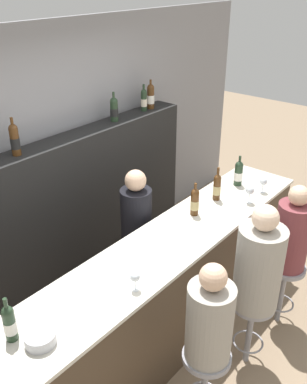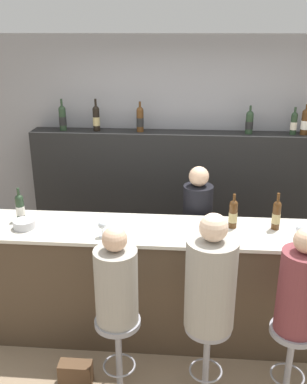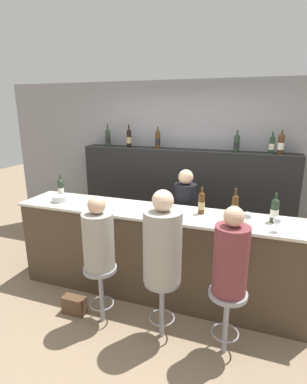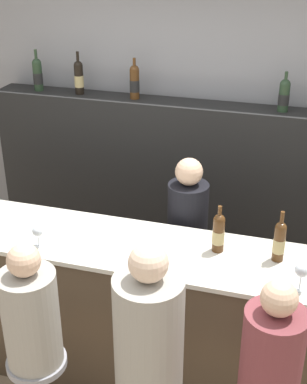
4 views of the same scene
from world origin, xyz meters
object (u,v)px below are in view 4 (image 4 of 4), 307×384
object	(u,v)px
wine_bottle_backbar_2	(135,82)
wine_glass_0	(38,232)
wine_bottle_backbar_3	(284,95)
guest_seated_right	(271,360)
wine_bottle_counter_1	(219,232)
wine_bottle_backbar_1	(79,77)
wine_bottle_backbar_0	(38,74)
bar_stool_left	(39,378)
guest_seated_left	(31,314)
wine_glass_1	(302,271)
bartender	(186,259)
guest_seated_middle	(149,330)
wine_bottle_counter_2	(279,241)

from	to	relation	value
wine_bottle_backbar_2	wine_glass_0	world-z (taller)	wine_bottle_backbar_2
wine_bottle_backbar_3	guest_seated_right	bearing A→B (deg)	-85.24
wine_bottle_counter_1	wine_bottle_backbar_1	xyz separation A→B (m)	(-1.38, 1.17, 0.55)
wine_bottle_backbar_0	bar_stool_left	bearing A→B (deg)	-65.49
wine_bottle_backbar_3	guest_seated_left	distance (m)	2.34
wine_bottle_counter_1	wine_bottle_backbar_0	distance (m)	2.17
wine_bottle_backbar_2	wine_bottle_backbar_3	bearing A→B (deg)	0.00
wine_bottle_backbar_3	wine_glass_1	bearing A→B (deg)	-79.92
bar_stool_left	guest_seated_right	bearing A→B (deg)	0.00
bartender	guest_seated_middle	bearing A→B (deg)	-86.35
wine_bottle_counter_1	guest_seated_left	bearing A→B (deg)	-139.85
bar_stool_left	wine_glass_1	bearing A→B (deg)	19.22
wine_bottle_counter_1	guest_seated_middle	distance (m)	0.79
wine_bottle_counter_1	bar_stool_left	distance (m)	1.35
wine_bottle_backbar_0	wine_glass_0	distance (m)	1.69
wine_bottle_backbar_0	wine_bottle_backbar_2	bearing A→B (deg)	0.00
wine_bottle_counter_1	wine_glass_0	bearing A→B (deg)	-166.19
wine_glass_1	guest_seated_left	size ratio (longest dim) A/B	0.22
wine_bottle_backbar_3	guest_seated_left	bearing A→B (deg)	-120.32
guest_seated_left	guest_seated_right	size ratio (longest dim) A/B	0.95
wine_glass_0	bartender	world-z (taller)	bartender
wine_bottle_counter_1	wine_glass_0	distance (m)	1.09
wine_bottle_counter_1	guest_seated_middle	bearing A→B (deg)	-105.89
wine_bottle_counter_2	guest_seated_right	xyz separation A→B (m)	(0.04, -0.74, -0.22)
wine_bottle_backbar_2	bar_stool_left	bearing A→B (deg)	-89.07
wine_bottle_counter_1	wine_bottle_backbar_2	xyz separation A→B (m)	(-0.91, 1.17, 0.55)
wine_bottle_counter_1	guest_seated_left	xyz separation A→B (m)	(-0.88, -0.74, -0.24)
guest_seated_left	bartender	size ratio (longest dim) A/B	0.51
wine_bottle_counter_1	guest_seated_right	size ratio (longest dim) A/B	0.38
guest_seated_left	bar_stool_left	bearing A→B (deg)	0.00
bar_stool_left	guest_seated_middle	world-z (taller)	guest_seated_middle
wine_bottle_backbar_0	wine_bottle_counter_1	bearing A→B (deg)	-33.83
wine_bottle_backbar_1	wine_bottle_backbar_3	xyz separation A→B (m)	(1.62, 0.00, -0.02)
wine_glass_1	bar_stool_left	world-z (taller)	wine_glass_1
wine_bottle_backbar_2	wine_glass_1	bearing A→B (deg)	-45.59
bar_stool_left	wine_bottle_backbar_1	bearing A→B (deg)	104.75
wine_bottle_backbar_2	wine_bottle_backbar_3	size ratio (longest dim) A/B	1.09
wine_bottle_backbar_1	wine_glass_0	bearing A→B (deg)	-77.49
wine_glass_0	guest_seated_middle	size ratio (longest dim) A/B	0.16
wine_bottle_counter_2	guest_seated_left	distance (m)	1.46
wine_bottle_counter_1	wine_bottle_counter_2	world-z (taller)	wine_bottle_counter_2
wine_bottle_backbar_1	guest_seated_left	world-z (taller)	wine_bottle_backbar_1
wine_bottle_counter_2	bar_stool_left	xyz separation A→B (m)	(-1.23, -0.74, -0.71)
wine_bottle_counter_2	wine_glass_0	distance (m)	1.44
wine_bottle_counter_2	wine_bottle_backbar_1	distance (m)	2.16
wine_bottle_counter_2	wine_bottle_backbar_0	xyz separation A→B (m)	(-2.10, 1.17, 0.55)
wine_bottle_backbar_0	guest_seated_right	bearing A→B (deg)	-41.65
wine_bottle_counter_2	wine_bottle_backbar_2	size ratio (longest dim) A/B	1.00
wine_bottle_backbar_2	bartender	bearing A→B (deg)	-50.18
wine_bottle_backbar_2	guest_seated_right	xyz separation A→B (m)	(1.31, -1.91, -0.76)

